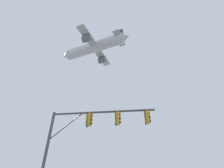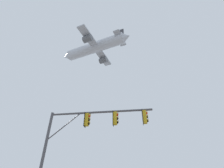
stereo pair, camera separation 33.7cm
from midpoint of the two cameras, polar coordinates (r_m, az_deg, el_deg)
The scene contains 2 objects.
signal_pole_near at distance 11.45m, azimuth -7.12°, elevation -15.31°, with size 7.49×1.24×5.76m.
airplane at distance 56.55m, azimuth -6.12°, elevation 13.02°, with size 25.02×19.33×7.09m.
Camera 2 is at (-0.82, -3.46, 1.23)m, focal length 25.17 mm.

